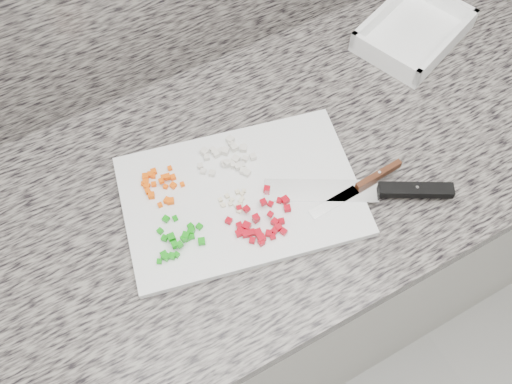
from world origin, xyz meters
TOP-DOWN VIEW (x-y plane):
  - cabinet at (0.00, 1.44)m, footprint 3.92×0.62m
  - countertop at (0.00, 1.44)m, footprint 3.96×0.64m
  - cutting_board at (-0.07, 1.40)m, footprint 0.48×0.37m
  - carrot_pile at (-0.19, 1.49)m, footprint 0.07×0.09m
  - onion_pile at (-0.05, 1.48)m, footprint 0.11×0.10m
  - green_pepper_pile at (-0.21, 1.37)m, footprint 0.10×0.08m
  - red_pepper_pile at (-0.06, 1.33)m, footprint 0.12×0.10m
  - garlic_pile at (-0.08, 1.39)m, footprint 0.06×0.05m
  - chef_knife at (0.16, 1.28)m, footprint 0.31×0.20m
  - paring_knife at (0.15, 1.31)m, footprint 0.20×0.03m
  - tray at (0.45, 1.58)m, footprint 0.28×0.24m

SIDE VIEW (x-z plane):
  - cabinet at x=0.00m, z-range 0.00..0.86m
  - countertop at x=0.00m, z-range 0.86..0.90m
  - cutting_board at x=-0.07m, z-range 0.90..0.91m
  - tray at x=0.45m, z-range 0.89..0.94m
  - garlic_pile at x=-0.08m, z-range 0.91..0.92m
  - chef_knife at x=0.16m, z-range 0.91..0.93m
  - carrot_pile at x=-0.19m, z-range 0.91..0.93m
  - onion_pile at x=-0.05m, z-range 0.91..0.93m
  - paring_knife at x=0.15m, z-range 0.91..0.93m
  - red_pepper_pile at x=-0.06m, z-range 0.91..0.93m
  - green_pepper_pile at x=-0.21m, z-range 0.91..0.93m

